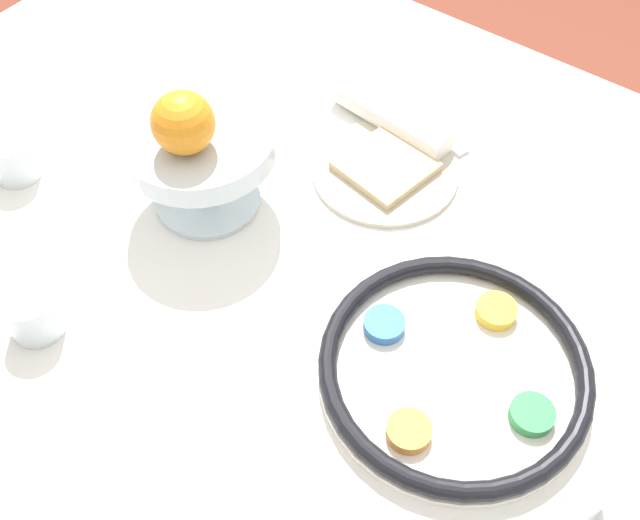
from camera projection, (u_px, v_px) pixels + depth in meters
name	position (u px, v px, depth m)	size (l,w,h in m)	color
ground_plane	(334.00, 490.00, 1.48)	(8.00, 8.00, 0.00)	brown
dining_table	(338.00, 406.00, 1.19)	(1.51, 1.04, 0.73)	white
seder_plate	(455.00, 368.00, 0.80)	(0.29, 0.29, 0.03)	silver
fruit_stand	(200.00, 149.00, 0.89)	(0.19, 0.19, 0.12)	silver
orange_fruit	(183.00, 123.00, 0.83)	(0.07, 0.07, 0.07)	orange
bread_plate	(385.00, 170.00, 0.99)	(0.19, 0.19, 0.02)	beige
napkin_roll	(391.00, 117.00, 1.03)	(0.19, 0.06, 0.04)	white
cup_near	(33.00, 312.00, 0.83)	(0.06, 0.06, 0.06)	silver
cup_mid	(13.00, 158.00, 0.97)	(0.06, 0.06, 0.06)	silver
spoon	(424.00, 120.00, 1.06)	(0.17, 0.07, 0.01)	silver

